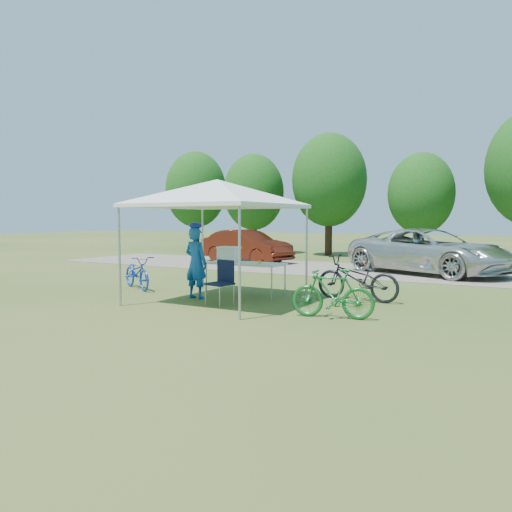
{
  "coord_description": "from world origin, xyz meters",
  "views": [
    {
      "loc": [
        6.27,
        -9.22,
        1.87
      ],
      "look_at": [
        -0.16,
        2.0,
        0.89
      ],
      "focal_mm": 35.0,
      "sensor_mm": 36.0,
      "label": 1
    }
  ],
  "objects_px": {
    "sedan": "(246,246)",
    "cooler": "(229,254)",
    "cyclist": "(196,263)",
    "folding_table": "(245,264)",
    "folding_chair": "(223,278)",
    "minivan": "(429,251)",
    "bike_green": "(333,293)",
    "bike_blue": "(137,272)",
    "bike_dark": "(357,278)"
  },
  "relations": [
    {
      "from": "sedan",
      "to": "cooler",
      "type": "bearing_deg",
      "value": -140.48
    },
    {
      "from": "cooler",
      "to": "cyclist",
      "type": "relative_size",
      "value": 0.31
    },
    {
      "from": "folding_table",
      "to": "folding_chair",
      "type": "distance_m",
      "value": 1.37
    },
    {
      "from": "minivan",
      "to": "cooler",
      "type": "bearing_deg",
      "value": 176.07
    },
    {
      "from": "bike_green",
      "to": "cooler",
      "type": "bearing_deg",
      "value": -126.31
    },
    {
      "from": "bike_blue",
      "to": "bike_dark",
      "type": "relative_size",
      "value": 0.85
    },
    {
      "from": "folding_table",
      "to": "sedan",
      "type": "distance_m",
      "value": 8.93
    },
    {
      "from": "bike_dark",
      "to": "minivan",
      "type": "relative_size",
      "value": 0.36
    },
    {
      "from": "folding_chair",
      "to": "bike_dark",
      "type": "distance_m",
      "value": 3.05
    },
    {
      "from": "cooler",
      "to": "cyclist",
      "type": "distance_m",
      "value": 1.07
    },
    {
      "from": "bike_dark",
      "to": "cyclist",
      "type": "bearing_deg",
      "value": -60.19
    },
    {
      "from": "minivan",
      "to": "sedan",
      "type": "distance_m",
      "value": 7.61
    },
    {
      "from": "folding_table",
      "to": "bike_dark",
      "type": "distance_m",
      "value": 2.7
    },
    {
      "from": "cooler",
      "to": "bike_blue",
      "type": "bearing_deg",
      "value": -168.39
    },
    {
      "from": "cooler",
      "to": "bike_dark",
      "type": "bearing_deg",
      "value": 9.91
    },
    {
      "from": "minivan",
      "to": "cyclist",
      "type": "bearing_deg",
      "value": 177.67
    },
    {
      "from": "folding_chair",
      "to": "cooler",
      "type": "xyz_separation_m",
      "value": [
        -0.7,
        1.34,
        0.42
      ]
    },
    {
      "from": "bike_blue",
      "to": "bike_dark",
      "type": "xyz_separation_m",
      "value": [
        5.66,
        1.07,
        0.08
      ]
    },
    {
      "from": "bike_green",
      "to": "folding_chair",
      "type": "bearing_deg",
      "value": -106.63
    },
    {
      "from": "cyclist",
      "to": "bike_blue",
      "type": "height_order",
      "value": "cyclist"
    },
    {
      "from": "folding_table",
      "to": "folding_chair",
      "type": "relative_size",
      "value": 2.02
    },
    {
      "from": "bike_blue",
      "to": "sedan",
      "type": "distance_m",
      "value": 8.34
    },
    {
      "from": "cooler",
      "to": "sedan",
      "type": "xyz_separation_m",
      "value": [
        -4.09,
        7.67,
        -0.28
      ]
    },
    {
      "from": "bike_blue",
      "to": "bike_green",
      "type": "distance_m",
      "value": 6.01
    },
    {
      "from": "sedan",
      "to": "bike_dark",
      "type": "bearing_deg",
      "value": -123.28
    },
    {
      "from": "bike_blue",
      "to": "bike_dark",
      "type": "bearing_deg",
      "value": -51.94
    },
    {
      "from": "folding_chair",
      "to": "bike_blue",
      "type": "distance_m",
      "value": 3.36
    },
    {
      "from": "cyclist",
      "to": "sedan",
      "type": "relative_size",
      "value": 0.4
    },
    {
      "from": "folding_chair",
      "to": "bike_dark",
      "type": "relative_size",
      "value": 0.49
    },
    {
      "from": "cooler",
      "to": "bike_blue",
      "type": "xyz_separation_m",
      "value": [
        -2.55,
        -0.52,
        -0.55
      ]
    },
    {
      "from": "folding_table",
      "to": "cyclist",
      "type": "xyz_separation_m",
      "value": [
        -0.72,
        -1.03,
        0.08
      ]
    },
    {
      "from": "folding_chair",
      "to": "sedan",
      "type": "bearing_deg",
      "value": 129.29
    },
    {
      "from": "cooler",
      "to": "cyclist",
      "type": "height_order",
      "value": "cyclist"
    },
    {
      "from": "folding_chair",
      "to": "bike_green",
      "type": "xyz_separation_m",
      "value": [
        2.65,
        -0.29,
        -0.1
      ]
    },
    {
      "from": "folding_chair",
      "to": "cooler",
      "type": "relative_size",
      "value": 1.85
    },
    {
      "from": "cyclist",
      "to": "bike_blue",
      "type": "distance_m",
      "value": 2.39
    },
    {
      "from": "cooler",
      "to": "bike_green",
      "type": "height_order",
      "value": "cooler"
    },
    {
      "from": "bike_blue",
      "to": "folding_table",
      "type": "bearing_deg",
      "value": -52.79
    },
    {
      "from": "cyclist",
      "to": "minivan",
      "type": "distance_m",
      "value": 8.78
    },
    {
      "from": "folding_table",
      "to": "minivan",
      "type": "bearing_deg",
      "value": 66.53
    },
    {
      "from": "folding_table",
      "to": "sedan",
      "type": "xyz_separation_m",
      "value": [
        -4.56,
        7.67,
        -0.05
      ]
    },
    {
      "from": "bike_blue",
      "to": "minivan",
      "type": "bearing_deg",
      "value": -11.61
    },
    {
      "from": "folding_chair",
      "to": "bike_dark",
      "type": "xyz_separation_m",
      "value": [
        2.4,
        1.88,
        -0.05
      ]
    },
    {
      "from": "cooler",
      "to": "sedan",
      "type": "distance_m",
      "value": 8.7
    },
    {
      "from": "bike_green",
      "to": "folding_table",
      "type": "bearing_deg",
      "value": -129.88
    },
    {
      "from": "cooler",
      "to": "folding_chair",
      "type": "bearing_deg",
      "value": -62.27
    },
    {
      "from": "folding_chair",
      "to": "minivan",
      "type": "height_order",
      "value": "minivan"
    },
    {
      "from": "cyclist",
      "to": "bike_green",
      "type": "distance_m",
      "value": 3.67
    },
    {
      "from": "bike_green",
      "to": "bike_dark",
      "type": "bearing_deg",
      "value": 176.14
    },
    {
      "from": "folding_table",
      "to": "bike_blue",
      "type": "distance_m",
      "value": 3.08
    }
  ]
}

